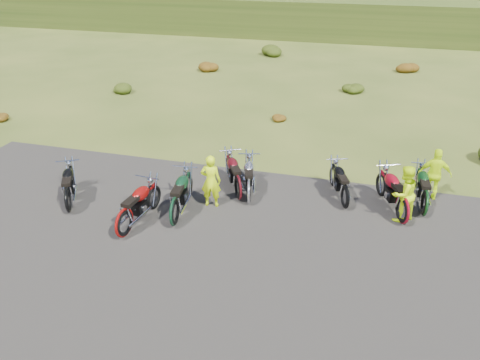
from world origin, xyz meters
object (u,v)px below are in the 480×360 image
(motorcycle_0, at_px, (70,212))
(person_middle, at_px, (211,182))
(motorcycle_7, at_px, (422,215))
(motorcycle_3, at_px, (249,203))

(motorcycle_0, height_order, person_middle, person_middle)
(motorcycle_0, bearing_deg, person_middle, -98.48)
(motorcycle_7, bearing_deg, person_middle, 96.55)
(motorcycle_0, relative_size, person_middle, 1.32)
(motorcycle_7, relative_size, person_middle, 1.33)
(motorcycle_3, height_order, motorcycle_7, motorcycle_7)
(motorcycle_3, bearing_deg, motorcycle_7, -96.68)
(motorcycle_7, bearing_deg, motorcycle_0, 100.50)
(motorcycle_0, xyz_separation_m, motorcycle_3, (4.91, 1.91, 0.00))
(motorcycle_0, distance_m, motorcycle_7, 10.25)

